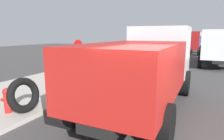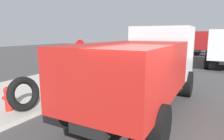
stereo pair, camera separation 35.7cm
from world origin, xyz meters
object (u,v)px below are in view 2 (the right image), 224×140
stop_sign (80,55)px  dump_truck_orange (206,40)px  dump_truck_red (145,64)px  loose_tire (24,94)px  dump_truck_blue (199,42)px  fire_hydrant (8,98)px

stop_sign → dump_truck_orange: bearing=-5.8°
dump_truck_orange → dump_truck_red: bearing=-179.7°
stop_sign → dump_truck_red: (-0.56, -3.38, -0.12)m
loose_tire → dump_truck_red: size_ratio=0.16×
dump_truck_blue → dump_truck_orange: 10.00m
stop_sign → dump_truck_blue: dump_truck_blue is taller
stop_sign → dump_truck_red: 3.43m
loose_tire → dump_truck_orange: (34.87, -3.05, 0.88)m
dump_truck_red → stop_sign: bearing=80.5°
stop_sign → dump_truck_orange: size_ratio=0.32×
stop_sign → dump_truck_orange: 31.81m
loose_tire → dump_truck_blue: dump_truck_blue is taller
fire_hydrant → dump_truck_blue: bearing=-7.3°
loose_tire → dump_truck_orange: size_ratio=0.16×
stop_sign → dump_truck_red: size_ratio=0.32×
dump_truck_red → dump_truck_orange: 32.21m
fire_hydrant → stop_sign: stop_sign is taller
loose_tire → dump_truck_orange: 35.01m
dump_truck_red → dump_truck_blue: size_ratio=1.00×
loose_tire → dump_truck_orange: bearing=-5.0°
fire_hydrant → dump_truck_orange: (35.13, -3.50, 1.02)m
dump_truck_red → dump_truck_blue: (22.21, 0.45, 0.00)m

